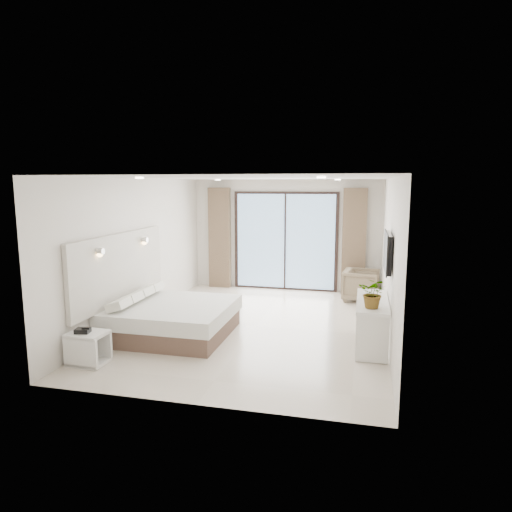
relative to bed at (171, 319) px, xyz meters
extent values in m
plane|color=beige|center=(1.32, 0.80, -0.29)|extent=(6.20, 6.20, 0.00)
cube|color=silver|center=(1.32, 3.90, 1.06)|extent=(4.60, 0.02, 2.70)
cube|color=silver|center=(1.32, -2.30, 1.06)|extent=(4.60, 0.02, 2.70)
cube|color=silver|center=(-0.98, 0.80, 1.06)|extent=(0.02, 6.20, 2.70)
cube|color=silver|center=(3.62, 0.80, 1.06)|extent=(0.02, 6.20, 2.70)
cube|color=white|center=(1.32, 0.80, 2.41)|extent=(4.60, 6.20, 0.02)
cube|color=beige|center=(-0.93, 0.00, 0.86)|extent=(0.08, 3.00, 1.20)
cube|color=black|center=(3.57, 0.22, 1.26)|extent=(0.06, 1.00, 0.58)
cube|color=black|center=(3.53, 0.22, 1.26)|extent=(0.02, 1.04, 0.62)
cube|color=black|center=(1.32, 3.87, 0.91)|extent=(2.56, 0.04, 2.42)
cube|color=#86AED7|center=(1.32, 3.84, 0.91)|extent=(2.40, 0.01, 2.30)
cube|color=brown|center=(-0.33, 3.76, 0.96)|extent=(0.55, 0.14, 2.50)
cube|color=brown|center=(2.97, 3.76, 0.96)|extent=(0.55, 0.14, 2.50)
cylinder|color=white|center=(0.02, -1.00, 2.39)|extent=(0.12, 0.12, 0.02)
cylinder|color=white|center=(2.62, -1.00, 2.39)|extent=(0.12, 0.12, 0.02)
cylinder|color=white|center=(0.02, 2.60, 2.39)|extent=(0.12, 0.12, 0.02)
cylinder|color=white|center=(2.62, 2.60, 2.39)|extent=(0.12, 0.12, 0.02)
cube|color=brown|center=(0.02, 0.00, -0.14)|extent=(1.91, 1.81, 0.30)
cube|color=white|center=(0.02, 0.00, 0.14)|extent=(1.98, 1.89, 0.25)
cube|color=white|center=(-0.63, -0.62, 0.33)|extent=(0.28, 0.38, 0.14)
cube|color=white|center=(-0.63, -0.21, 0.33)|extent=(0.28, 0.38, 0.14)
cube|color=white|center=(-0.63, 0.21, 0.33)|extent=(0.28, 0.38, 0.14)
cube|color=white|center=(-0.63, 0.62, 0.33)|extent=(0.28, 0.38, 0.14)
cube|color=white|center=(-0.65, -1.48, 0.16)|extent=(0.54, 0.45, 0.05)
cube|color=white|center=(-0.65, -1.48, -0.26)|extent=(0.54, 0.45, 0.05)
cube|color=white|center=(-0.65, -1.67, -0.06)|extent=(0.52, 0.08, 0.43)
cube|color=white|center=(-0.65, -1.29, -0.06)|extent=(0.52, 0.08, 0.43)
cube|color=black|center=(-0.69, -1.52, 0.22)|extent=(0.22, 0.19, 0.07)
cube|color=white|center=(3.36, 0.22, 0.45)|extent=(0.49, 1.57, 0.06)
cube|color=white|center=(3.36, -0.48, 0.06)|extent=(0.47, 0.06, 0.71)
cube|color=white|center=(3.36, 0.93, 0.06)|extent=(0.47, 0.06, 0.71)
imported|color=#33662D|center=(3.36, -0.27, 0.66)|extent=(0.54, 0.57, 0.36)
imported|color=#7D6852|center=(3.17, 3.17, 0.10)|extent=(0.77, 0.82, 0.77)
camera|label=1|loc=(3.19, -7.06, 2.31)|focal=32.00mm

